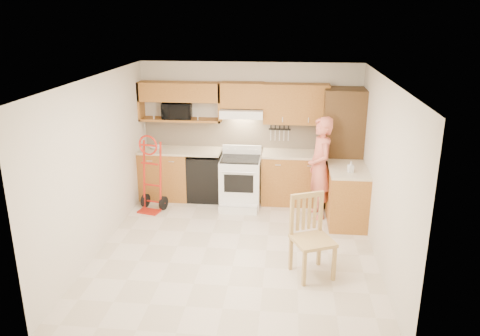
% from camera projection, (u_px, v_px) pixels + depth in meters
% --- Properties ---
extents(floor, '(4.00, 4.50, 0.02)m').
position_uv_depth(floor, '(237.00, 250.00, 7.06)').
color(floor, beige).
rests_on(floor, ground).
extents(ceiling, '(4.00, 4.50, 0.02)m').
position_uv_depth(ceiling, '(236.00, 78.00, 6.27)').
color(ceiling, white).
rests_on(ceiling, ground).
extents(wall_back, '(4.00, 0.02, 2.50)m').
position_uv_depth(wall_back, '(250.00, 131.00, 8.80)').
color(wall_back, beige).
rests_on(wall_back, ground).
extents(wall_front, '(4.00, 0.02, 2.50)m').
position_uv_depth(wall_front, '(210.00, 243.00, 4.53)').
color(wall_front, beige).
rests_on(wall_front, ground).
extents(wall_left, '(0.02, 4.50, 2.50)m').
position_uv_depth(wall_left, '(98.00, 164.00, 6.87)').
color(wall_left, beige).
rests_on(wall_left, ground).
extents(wall_right, '(0.02, 4.50, 2.50)m').
position_uv_depth(wall_right, '(383.00, 174.00, 6.47)').
color(wall_right, beige).
rests_on(wall_right, ground).
extents(backsplash, '(3.92, 0.03, 0.55)m').
position_uv_depth(backsplash, '(250.00, 134.00, 8.80)').
color(backsplash, beige).
rests_on(backsplash, wall_back).
extents(lower_cab_left, '(0.90, 0.60, 0.90)m').
position_uv_depth(lower_cab_left, '(166.00, 174.00, 8.91)').
color(lower_cab_left, '#A26A2D').
rests_on(lower_cab_left, ground).
extents(dishwasher, '(0.60, 0.60, 0.85)m').
position_uv_depth(dishwasher, '(205.00, 177.00, 8.85)').
color(dishwasher, black).
rests_on(dishwasher, ground).
extents(lower_cab_right, '(1.14, 0.60, 0.90)m').
position_uv_depth(lower_cab_right, '(293.00, 179.00, 8.68)').
color(lower_cab_right, '#A26A2D').
rests_on(lower_cab_right, ground).
extents(countertop_left, '(1.50, 0.63, 0.04)m').
position_uv_depth(countertop_left, '(180.00, 151.00, 8.74)').
color(countertop_left, beige).
rests_on(countertop_left, lower_cab_left).
extents(countertop_right, '(1.14, 0.63, 0.04)m').
position_uv_depth(countertop_right, '(294.00, 154.00, 8.53)').
color(countertop_right, beige).
rests_on(countertop_right, lower_cab_right).
extents(cab_return_right, '(0.60, 1.00, 0.90)m').
position_uv_depth(cab_return_right, '(347.00, 197.00, 7.84)').
color(cab_return_right, '#A26A2D').
rests_on(cab_return_right, ground).
extents(countertop_return, '(0.63, 1.00, 0.04)m').
position_uv_depth(countertop_return, '(349.00, 169.00, 7.69)').
color(countertop_return, beige).
rests_on(countertop_return, cab_return_right).
extents(pantry_tall, '(0.70, 0.60, 2.10)m').
position_uv_depth(pantry_tall, '(341.00, 148.00, 8.41)').
color(pantry_tall, '#4C3318').
rests_on(pantry_tall, ground).
extents(upper_cab_left, '(1.50, 0.33, 0.34)m').
position_uv_depth(upper_cab_left, '(180.00, 92.00, 8.53)').
color(upper_cab_left, '#A26A2D').
rests_on(upper_cab_left, wall_back).
extents(upper_shelf_mw, '(1.50, 0.33, 0.04)m').
position_uv_depth(upper_shelf_mw, '(181.00, 120.00, 8.69)').
color(upper_shelf_mw, '#A26A2D').
rests_on(upper_shelf_mw, wall_back).
extents(upper_cab_center, '(0.76, 0.33, 0.44)m').
position_uv_depth(upper_cab_center, '(242.00, 95.00, 8.43)').
color(upper_cab_center, '#A26A2D').
rests_on(upper_cab_center, wall_back).
extents(upper_cab_right, '(1.14, 0.33, 0.70)m').
position_uv_depth(upper_cab_right, '(296.00, 104.00, 8.38)').
color(upper_cab_right, '#A26A2D').
rests_on(upper_cab_right, wall_back).
extents(range_hood, '(0.76, 0.46, 0.14)m').
position_uv_depth(range_hood, '(242.00, 113.00, 8.47)').
color(range_hood, white).
rests_on(range_hood, wall_back).
extents(knife_strip, '(0.40, 0.05, 0.29)m').
position_uv_depth(knife_strip, '(280.00, 133.00, 8.70)').
color(knife_strip, black).
rests_on(knife_strip, backsplash).
extents(microwave, '(0.56, 0.41, 0.29)m').
position_uv_depth(microwave, '(177.00, 110.00, 8.65)').
color(microwave, black).
rests_on(microwave, upper_shelf_mw).
extents(range, '(0.71, 0.93, 1.04)m').
position_uv_depth(range, '(240.00, 179.00, 8.47)').
color(range, white).
rests_on(range, ground).
extents(person, '(0.54, 0.71, 1.73)m').
position_uv_depth(person, '(320.00, 168.00, 7.94)').
color(person, '#DF6E59').
rests_on(person, ground).
extents(hand_truck, '(0.58, 0.55, 1.23)m').
position_uv_depth(hand_truck, '(150.00, 177.00, 8.25)').
color(hand_truck, red).
rests_on(hand_truck, ground).
extents(dining_chair, '(0.66, 0.69, 1.09)m').
position_uv_depth(dining_chair, '(313.00, 238.00, 6.20)').
color(dining_chair, tan).
rests_on(dining_chair, ground).
extents(soap_bottle, '(0.10, 0.10, 0.18)m').
position_uv_depth(soap_bottle, '(351.00, 167.00, 7.47)').
color(soap_bottle, white).
rests_on(soap_bottle, countertop_return).
extents(bowl, '(0.25, 0.25, 0.05)m').
position_uv_depth(bowl, '(156.00, 147.00, 8.77)').
color(bowl, white).
rests_on(bowl, countertop_left).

